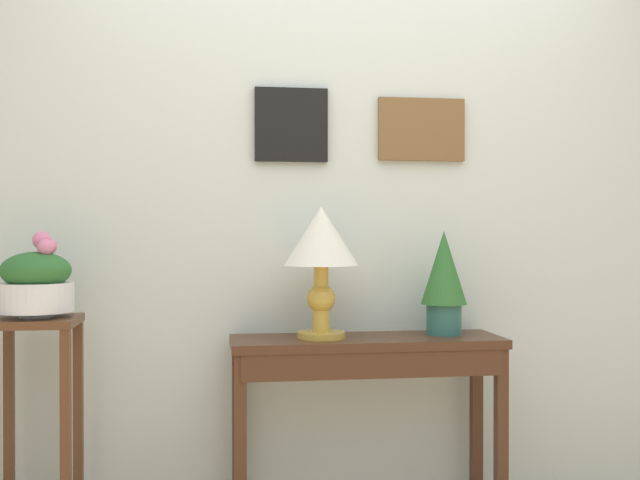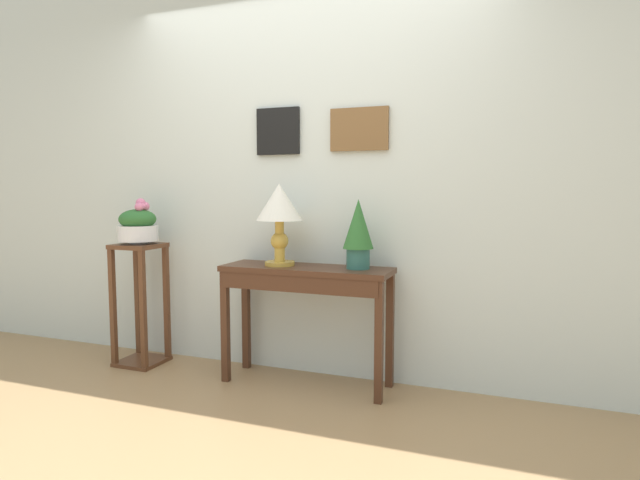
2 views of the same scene
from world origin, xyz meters
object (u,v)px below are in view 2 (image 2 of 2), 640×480
object	(u,v)px
pedestal_stand_left	(140,304)
console_table	(305,288)
table_lamp	(279,209)
planter_bowl_wide	(138,225)
potted_plant_on_console	(358,231)

from	to	relation	value
pedestal_stand_left	console_table	bearing A→B (deg)	0.98
table_lamp	planter_bowl_wide	bearing A→B (deg)	-177.75
potted_plant_on_console	planter_bowl_wide	world-z (taller)	potted_plant_on_console
console_table	pedestal_stand_left	size ratio (longest dim) A/B	1.25
potted_plant_on_console	pedestal_stand_left	world-z (taller)	potted_plant_on_console
potted_plant_on_console	pedestal_stand_left	distance (m)	1.68
table_lamp	pedestal_stand_left	xyz separation A→B (m)	(-1.07, -0.04, -0.69)
potted_plant_on_console	planter_bowl_wide	xyz separation A→B (m)	(-1.58, -0.07, 0.00)
table_lamp	potted_plant_on_console	world-z (taller)	table_lamp
pedestal_stand_left	table_lamp	bearing A→B (deg)	2.27
potted_plant_on_console	planter_bowl_wide	size ratio (longest dim) A/B	1.34
console_table	pedestal_stand_left	world-z (taller)	pedestal_stand_left
potted_plant_on_console	console_table	bearing A→B (deg)	-171.05
console_table	potted_plant_on_console	bearing A→B (deg)	8.95
potted_plant_on_console	planter_bowl_wide	bearing A→B (deg)	-177.37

